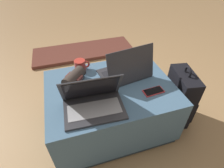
{
  "coord_description": "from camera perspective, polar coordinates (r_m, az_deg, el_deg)",
  "views": [
    {
      "loc": [
        -0.28,
        -0.93,
        1.28
      ],
      "look_at": [
        -0.01,
        -0.07,
        0.52
      ],
      "focal_mm": 28.0,
      "sensor_mm": 36.0,
      "label": 1
    }
  ],
  "objects": [
    {
      "name": "ottoman",
      "position": [
        1.44,
        -0.54,
        -7.38
      ],
      "size": [
        0.93,
        0.69,
        0.44
      ],
      "color": "#2A3D4E",
      "rests_on": "ground_plane"
    },
    {
      "name": "laptop_near",
      "position": [
        1.1,
        -6.13,
        -5.92
      ],
      "size": [
        0.39,
        0.27,
        0.24
      ],
      "rotation": [
        0.0,
        0.0,
        -0.05
      ],
      "color": "#333338",
      "rests_on": "ottoman"
    },
    {
      "name": "ground_plane",
      "position": [
        1.61,
        -0.49,
        -12.73
      ],
      "size": [
        14.0,
        14.0,
        0.0
      ],
      "primitive_type": "plane",
      "color": "tan"
    },
    {
      "name": "fireplace_hearth",
      "position": [
        2.6,
        -9.16,
        10.57
      ],
      "size": [
        1.4,
        0.5,
        0.04
      ],
      "color": "brown",
      "rests_on": "ground_plane"
    },
    {
      "name": "backpack",
      "position": [
        1.6,
        21.3,
        -4.28
      ],
      "size": [
        0.23,
        0.33,
        0.55
      ],
      "rotation": [
        0.0,
        0.0,
        1.39
      ],
      "color": "black",
      "rests_on": "ground_plane"
    },
    {
      "name": "cell_phone",
      "position": [
        1.27,
        13.39,
        -2.3
      ],
      "size": [
        0.15,
        0.08,
        0.01
      ],
      "rotation": [
        0.0,
        0.0,
        4.78
      ],
      "color": "red",
      "rests_on": "ottoman"
    },
    {
      "name": "wrist_brace",
      "position": [
        1.32,
        -12.28,
        2.14
      ],
      "size": [
        0.19,
        0.2,
        0.09
      ],
      "rotation": [
        0.0,
        0.0,
        0.84
      ],
      "color": "#3D332D",
      "rests_on": "ottoman"
    },
    {
      "name": "coffee_mug",
      "position": [
        1.45,
        -10.22,
        6.06
      ],
      "size": [
        0.13,
        0.09,
        0.09
      ],
      "color": "red",
      "rests_on": "ottoman"
    },
    {
      "name": "laptop_far",
      "position": [
        1.35,
        4.63,
        4.38
      ],
      "size": [
        0.41,
        0.31,
        0.27
      ],
      "rotation": [
        0.0,
        0.0,
        3.3
      ],
      "color": "#333338",
      "rests_on": "ottoman"
    }
  ]
}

